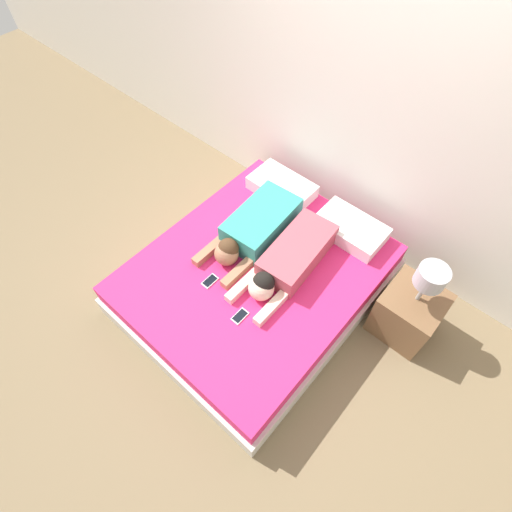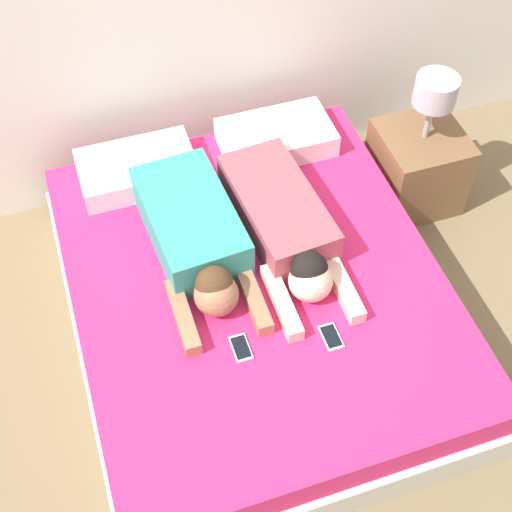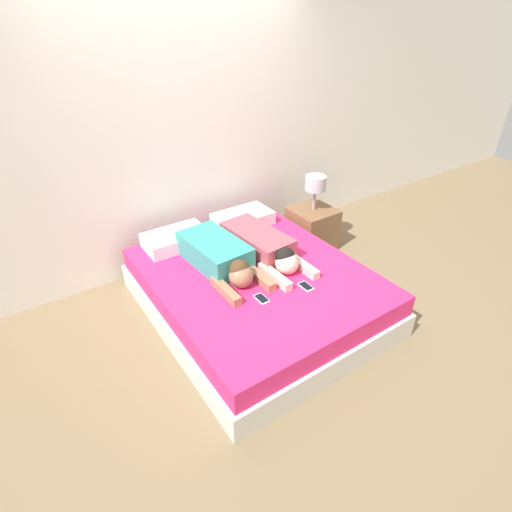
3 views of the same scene
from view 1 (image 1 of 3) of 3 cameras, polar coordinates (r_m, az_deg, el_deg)
The scene contains 10 objects.
ground_plane at distance 3.53m, azimuth 0.00°, elevation -5.19°, with size 12.00×12.00×0.00m, color #7F6B4C.
wall_back at distance 3.27m, azimuth 14.48°, elevation 20.50°, with size 12.00×0.06×2.60m.
bed at distance 3.37m, azimuth 0.00°, elevation -3.50°, with size 1.70×2.03×0.40m.
pillow_head_left at distance 3.68m, azimuth 3.72°, elevation 9.79°, with size 0.58×0.35×0.13m.
pillow_head_right at distance 3.44m, azimuth 13.33°, elevation 3.82°, with size 0.58×0.35×0.13m.
person_left at distance 3.29m, azimuth -0.26°, elevation 3.96°, with size 0.42×0.98×0.23m.
person_right at distance 3.12m, azimuth 4.67°, elevation -0.67°, with size 0.39×1.02×0.23m.
cell_phone_left at distance 3.14m, azimuth -6.60°, elevation -3.57°, with size 0.07×0.13×0.01m.
cell_phone_right at distance 2.97m, azimuth -2.31°, elevation -8.58°, with size 0.07×0.13×0.01m.
nightstand at distance 3.36m, azimuth 21.03°, elevation -7.27°, with size 0.44×0.44×0.83m.
Camera 1 is at (1.17, -1.34, 3.06)m, focal length 28.00 mm.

